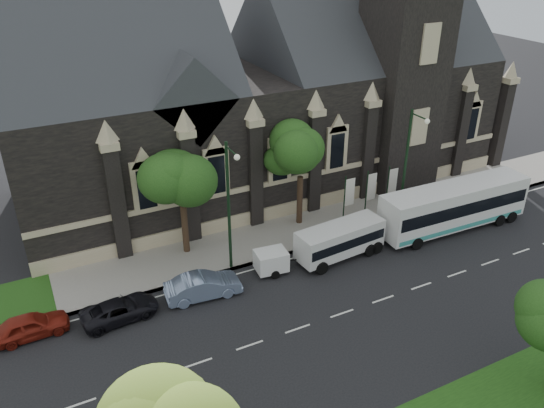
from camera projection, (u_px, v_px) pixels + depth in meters
ground at (342, 313)px, 31.71m from camera, size 160.00×160.00×0.00m
sidewalk at (270, 238)px, 39.20m from camera, size 80.00×5.00×0.15m
museum at (275, 89)px, 44.84m from camera, size 40.00×17.70×29.90m
tree_walk_right at (302, 152)px, 38.78m from camera, size 4.08×4.08×7.80m
tree_walk_left at (183, 176)px, 35.21m from camera, size 3.91×3.91×7.64m
street_lamp_near at (408, 162)px, 38.96m from camera, size 0.36×1.88×9.00m
street_lamp_mid at (230, 202)px, 33.36m from camera, size 0.36×1.88×9.00m
banner_flag_left at (348, 195)px, 40.25m from camera, size 0.90×0.10×4.00m
banner_flag_center at (370, 190)px, 41.05m from camera, size 0.90×0.10×4.00m
banner_flag_right at (391, 185)px, 41.85m from camera, size 0.90×0.10×4.00m
tour_coach at (454, 206)px, 39.73m from camera, size 12.13×3.04×3.52m
shuttle_bus at (340, 239)px, 36.46m from camera, size 6.49×2.76×2.44m
box_trailer at (271, 261)px, 35.08m from camera, size 3.01×1.78×1.57m
sedan at (203, 286)px, 32.83m from camera, size 4.78×2.02×1.54m
car_far_red at (30, 326)px, 29.69m from camera, size 4.10×1.72×1.39m
car_far_black at (120, 310)px, 31.05m from camera, size 4.57×2.38×1.23m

